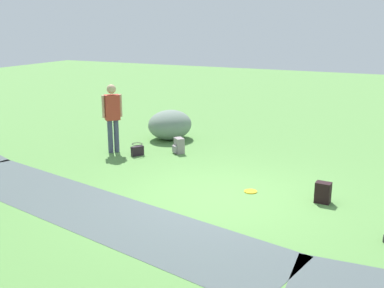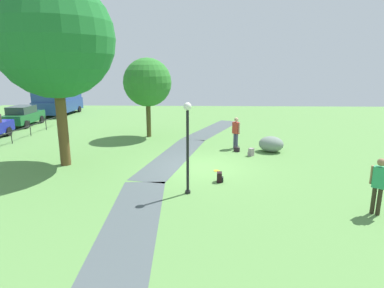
{
  "view_description": "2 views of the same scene",
  "coord_description": "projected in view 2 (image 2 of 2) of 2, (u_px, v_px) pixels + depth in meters",
  "views": [
    {
      "loc": [
        -3.26,
        7.83,
        3.33
      ],
      "look_at": [
        0.51,
        0.03,
        1.03
      ],
      "focal_mm": 43.72,
      "sensor_mm": 36.0,
      "label": 1
    },
    {
      "loc": [
        -14.36,
        0.03,
        4.53
      ],
      "look_at": [
        -0.63,
        0.49,
        1.26
      ],
      "focal_mm": 30.57,
      "sensor_mm": 36.0,
      "label": 2
    }
  ],
  "objects": [
    {
      "name": "ground_plane",
      "position": [
        203.0,
        168.0,
        15.01
      ],
      "size": [
        48.0,
        48.0,
        0.0
      ],
      "primitive_type": "plane",
      "color": "#588A45"
    },
    {
      "name": "footpath_segment_far",
      "position": [
        214.0,
        129.0,
        24.25
      ],
      "size": [
        8.03,
        4.47,
        0.01
      ],
      "color": "#465053",
      "rests_on": "ground"
    },
    {
      "name": "man_near_boulder",
      "position": [
        379.0,
        182.0,
        10.04
      ],
      "size": [
        0.41,
        0.44,
        1.82
      ],
      "color": "#2C291A",
      "rests_on": "ground"
    },
    {
      "name": "young_tree_near_path",
      "position": [
        147.0,
        83.0,
        20.84
      ],
      "size": [
        3.08,
        3.08,
        5.08
      ],
      "color": "#4C4621",
      "rests_on": "ground"
    },
    {
      "name": "delivery_van",
      "position": [
        59.0,
        101.0,
        31.34
      ],
      "size": [
        5.76,
        2.79,
        2.3
      ],
      "color": "navy",
      "rests_on": "ground"
    },
    {
      "name": "parked_suv_orange",
      "position": [
        23.0,
        116.0,
        25.41
      ],
      "size": [
        3.93,
        1.76,
        1.56
      ],
      "color": "#1D5F2F",
      "rests_on": "ground"
    },
    {
      "name": "frisbee_on_grass",
      "position": [
        217.0,
        171.0,
        14.52
      ],
      "size": [
        0.26,
        0.26,
        0.02
      ],
      "color": "gold",
      "rests_on": "ground"
    },
    {
      "name": "handbag_on_grass",
      "position": [
        237.0,
        149.0,
        17.79
      ],
      "size": [
        0.37,
        0.37,
        0.31
      ],
      "color": "black",
      "rests_on": "ground"
    },
    {
      "name": "lawn_boulder",
      "position": [
        271.0,
        144.0,
        17.72
      ],
      "size": [
        1.52,
        1.62,
        0.84
      ],
      "color": "slate",
      "rests_on": "ground"
    },
    {
      "name": "backpack_by_boulder",
      "position": [
        251.0,
        152.0,
        16.94
      ],
      "size": [
        0.35,
        0.35,
        0.4
      ],
      "color": "gray",
      "rests_on": "ground"
    },
    {
      "name": "woman_with_handbag",
      "position": [
        236.0,
        130.0,
        18.28
      ],
      "size": [
        0.42,
        0.43,
        1.77
      ],
      "color": "#424562",
      "rests_on": "ground"
    },
    {
      "name": "spare_backpack_on_lawn",
      "position": [
        220.0,
        177.0,
        13.11
      ],
      "size": [
        0.29,
        0.27,
        0.4
      ],
      "color": "black",
      "rests_on": "ground"
    },
    {
      "name": "large_shade_tree",
      "position": [
        54.0,
        39.0,
        14.15
      ],
      "size": [
        5.21,
        5.21,
        8.32
      ],
      "color": "brown",
      "rests_on": "ground"
    },
    {
      "name": "lamp_post",
      "position": [
        188.0,
        138.0,
        11.5
      ],
      "size": [
        0.28,
        0.28,
        3.33
      ],
      "color": "black",
      "rests_on": "ground"
    },
    {
      "name": "footpath_segment_mid",
      "position": [
        174.0,
        156.0,
        16.91
      ],
      "size": [
        8.16,
        3.25,
        0.01
      ],
      "color": "#465053",
      "rests_on": "ground"
    },
    {
      "name": "footpath_segment_near",
      "position": [
        129.0,
        231.0,
        9.24
      ],
      "size": [
        8.08,
        2.08,
        0.01
      ],
      "color": "#465053",
      "rests_on": "ground"
    }
  ]
}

